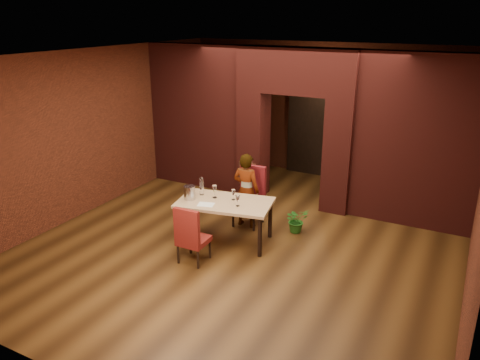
% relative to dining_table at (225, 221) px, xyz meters
% --- Properties ---
extents(floor, '(8.00, 8.00, 0.00)m').
position_rel_dining_table_xyz_m(floor, '(0.37, 0.31, -0.38)').
color(floor, '#4A2E12').
rests_on(floor, ground).
extents(ceiling, '(7.00, 8.00, 0.04)m').
position_rel_dining_table_xyz_m(ceiling, '(0.37, 0.31, 2.82)').
color(ceiling, silver).
rests_on(ceiling, ground).
extents(wall_back, '(7.00, 0.04, 3.20)m').
position_rel_dining_table_xyz_m(wall_back, '(0.37, 4.31, 1.22)').
color(wall_back, maroon).
rests_on(wall_back, ground).
extents(wall_front, '(7.00, 0.04, 3.20)m').
position_rel_dining_table_xyz_m(wall_front, '(0.37, -3.69, 1.22)').
color(wall_front, maroon).
rests_on(wall_front, ground).
extents(wall_left, '(0.04, 8.00, 3.20)m').
position_rel_dining_table_xyz_m(wall_left, '(-3.13, 0.31, 1.22)').
color(wall_left, maroon).
rests_on(wall_left, ground).
extents(pillar_left, '(0.55, 0.55, 2.30)m').
position_rel_dining_table_xyz_m(pillar_left, '(-0.58, 2.31, 0.77)').
color(pillar_left, maroon).
rests_on(pillar_left, ground).
extents(pillar_right, '(0.55, 0.55, 2.30)m').
position_rel_dining_table_xyz_m(pillar_right, '(1.32, 2.31, 0.77)').
color(pillar_right, maroon).
rests_on(pillar_right, ground).
extents(lintel, '(2.45, 0.55, 0.90)m').
position_rel_dining_table_xyz_m(lintel, '(0.37, 2.31, 2.37)').
color(lintel, maroon).
rests_on(lintel, ground).
extents(wing_wall_left, '(2.28, 0.35, 3.20)m').
position_rel_dining_table_xyz_m(wing_wall_left, '(-1.99, 2.31, 1.22)').
color(wing_wall_left, maroon).
rests_on(wing_wall_left, ground).
extents(wing_wall_right, '(2.28, 0.35, 3.20)m').
position_rel_dining_table_xyz_m(wing_wall_right, '(2.73, 2.31, 1.22)').
color(wing_wall_right, maroon).
rests_on(wing_wall_right, ground).
extents(vent_panel, '(0.40, 0.03, 0.50)m').
position_rel_dining_table_xyz_m(vent_panel, '(-0.58, 2.02, 0.17)').
color(vent_panel, '#9E492D').
rests_on(vent_panel, ground).
extents(rear_door, '(0.90, 0.08, 2.10)m').
position_rel_dining_table_xyz_m(rear_door, '(-0.03, 4.25, 0.67)').
color(rear_door, black).
rests_on(rear_door, ground).
extents(rear_door_frame, '(1.02, 0.04, 2.22)m').
position_rel_dining_table_xyz_m(rear_door_frame, '(-0.03, 4.21, 0.67)').
color(rear_door_frame, black).
rests_on(rear_door_frame, ground).
extents(dining_table, '(1.76, 1.20, 0.76)m').
position_rel_dining_table_xyz_m(dining_table, '(0.00, 0.00, 0.00)').
color(dining_table, tan).
rests_on(dining_table, ground).
extents(chair_far, '(0.53, 0.53, 1.12)m').
position_rel_dining_table_xyz_m(chair_far, '(0.05, 0.80, 0.18)').
color(chair_far, maroon).
rests_on(chair_far, ground).
extents(chair_near, '(0.45, 0.45, 0.98)m').
position_rel_dining_table_xyz_m(chair_near, '(-0.10, -0.85, 0.11)').
color(chair_near, maroon).
rests_on(chair_near, ground).
extents(person_seated, '(0.52, 0.34, 1.42)m').
position_rel_dining_table_xyz_m(person_seated, '(0.03, 0.75, 0.33)').
color(person_seated, white).
rests_on(person_seated, ground).
extents(wine_glass_a, '(0.09, 0.09, 0.23)m').
position_rel_dining_table_xyz_m(wine_glass_a, '(-0.24, 0.07, 0.49)').
color(wine_glass_a, silver).
rests_on(wine_glass_a, dining_table).
extents(wine_glass_b, '(0.08, 0.08, 0.19)m').
position_rel_dining_table_xyz_m(wine_glass_b, '(0.09, 0.14, 0.47)').
color(wine_glass_b, white).
rests_on(wine_glass_b, dining_table).
extents(wine_glass_c, '(0.08, 0.08, 0.19)m').
position_rel_dining_table_xyz_m(wine_glass_c, '(0.29, -0.08, 0.47)').
color(wine_glass_c, silver).
rests_on(wine_glass_c, dining_table).
extents(tasting_sheet, '(0.32, 0.27, 0.00)m').
position_rel_dining_table_xyz_m(tasting_sheet, '(-0.21, -0.27, 0.38)').
color(tasting_sheet, silver).
rests_on(tasting_sheet, dining_table).
extents(wine_bucket, '(0.20, 0.20, 0.24)m').
position_rel_dining_table_xyz_m(wine_bucket, '(-0.59, -0.19, 0.50)').
color(wine_bucket, '#ACABB2').
rests_on(wine_bucket, dining_table).
extents(water_bottle, '(0.08, 0.08, 0.33)m').
position_rel_dining_table_xyz_m(water_bottle, '(-0.52, 0.09, 0.54)').
color(water_bottle, white).
rests_on(water_bottle, dining_table).
extents(potted_plant, '(0.55, 0.55, 0.46)m').
position_rel_dining_table_xyz_m(potted_plant, '(0.98, 0.93, -0.15)').
color(potted_plant, '#22651B').
rests_on(potted_plant, ground).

